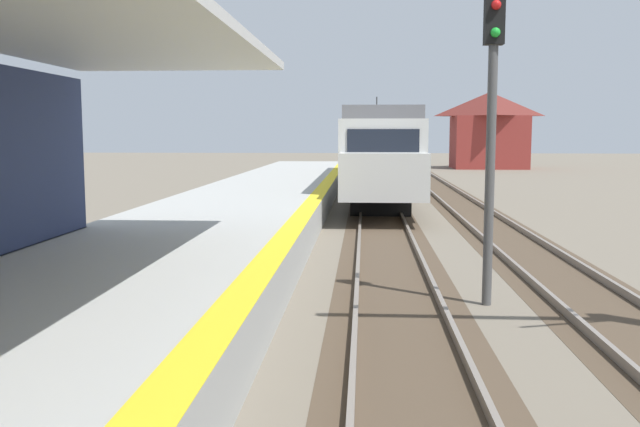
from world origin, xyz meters
TOP-DOWN VIEW (x-y plane):
  - station_platform at (-2.50, 16.00)m, footprint 5.00×80.00m
  - track_pair_nearest_platform at (1.90, 20.00)m, footprint 2.34×120.00m
  - track_pair_middle at (5.30, 20.00)m, footprint 2.34×120.00m
  - approaching_train at (1.90, 35.95)m, footprint 2.93×19.60m
  - rail_signal_post at (3.42, 16.63)m, footprint 0.32×0.34m
  - distant_trackside_house at (11.78, 64.56)m, footprint 6.60×5.28m

SIDE VIEW (x-z plane):
  - track_pair_nearest_platform at x=1.90m, z-range -0.03..0.13m
  - track_pair_middle at x=5.30m, z-range -0.03..0.13m
  - station_platform at x=-2.50m, z-range 0.00..0.90m
  - approaching_train at x=1.90m, z-range -0.20..4.56m
  - rail_signal_post at x=3.42m, z-range 0.59..5.79m
  - distant_trackside_house at x=11.78m, z-range 0.14..6.54m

